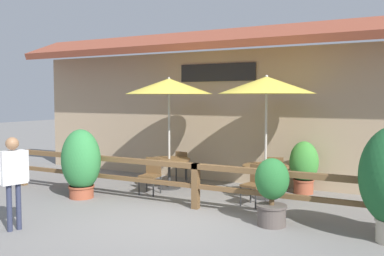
# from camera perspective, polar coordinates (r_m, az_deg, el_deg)

# --- Properties ---
(ground_plane) EXTENTS (60.00, 60.00, 0.00)m
(ground_plane) POSITION_cam_1_polar(r_m,az_deg,el_deg) (8.19, -2.98, -12.34)
(ground_plane) COLOR slate
(building_facade) EXTENTS (14.28, 1.49, 4.23)m
(building_facade) POSITION_cam_1_polar(r_m,az_deg,el_deg) (11.57, 7.48, 3.30)
(building_facade) COLOR tan
(building_facade) RESTS_ON ground
(patio_railing) EXTENTS (10.40, 0.14, 0.95)m
(patio_railing) POSITION_cam_1_polar(r_m,az_deg,el_deg) (8.92, 0.49, -6.38)
(patio_railing) COLOR brown
(patio_railing) RESTS_ON ground
(patio_umbrella_near) EXTENTS (2.21, 2.21, 2.83)m
(patio_umbrella_near) POSITION_cam_1_polar(r_m,az_deg,el_deg) (10.83, -3.09, 5.54)
(patio_umbrella_near) COLOR #B7B2A8
(patio_umbrella_near) RESTS_ON ground
(dining_table_near) EXTENTS (1.06, 1.06, 0.76)m
(dining_table_near) POSITION_cam_1_polar(r_m,az_deg,el_deg) (10.96, -3.05, -4.87)
(dining_table_near) COLOR brown
(dining_table_near) RESTS_ON ground
(chair_near_streetside) EXTENTS (0.46, 0.46, 0.87)m
(chair_near_streetside) POSITION_cam_1_polar(r_m,az_deg,el_deg) (10.39, -5.48, -6.07)
(chair_near_streetside) COLOR brown
(chair_near_streetside) RESTS_ON ground
(chair_near_wallside) EXTENTS (0.51, 0.51, 0.87)m
(chair_near_wallside) POSITION_cam_1_polar(r_m,az_deg,el_deg) (11.61, -1.02, -4.97)
(chair_near_wallside) COLOR brown
(chair_near_wallside) RESTS_ON ground
(patio_umbrella_middle) EXTENTS (2.21, 2.21, 2.83)m
(patio_umbrella_middle) POSITION_cam_1_polar(r_m,az_deg,el_deg) (9.90, 9.91, 5.63)
(patio_umbrella_middle) COLOR #B7B2A8
(patio_umbrella_middle) RESTS_ON ground
(dining_table_middle) EXTENTS (1.06, 1.06, 0.76)m
(dining_table_middle) POSITION_cam_1_polar(r_m,az_deg,el_deg) (10.04, 9.77, -5.75)
(dining_table_middle) COLOR brown
(dining_table_middle) RESTS_ON ground
(chair_middle_streetside) EXTENTS (0.51, 0.51, 0.87)m
(chair_middle_streetside) POSITION_cam_1_polar(r_m,az_deg,el_deg) (9.34, 8.39, -7.24)
(chair_middle_streetside) COLOR brown
(chair_middle_streetside) RESTS_ON ground
(chair_middle_wallside) EXTENTS (0.51, 0.51, 0.87)m
(chair_middle_wallside) POSITION_cam_1_polar(r_m,az_deg,el_deg) (10.78, 11.03, -5.75)
(chair_middle_wallside) COLOR brown
(chair_middle_wallside) RESTS_ON ground
(potted_plant_broad_leaf) EXTENTS (0.62, 0.56, 1.23)m
(potted_plant_broad_leaf) POSITION_cam_1_polar(r_m,az_deg,el_deg) (7.90, 10.60, -8.09)
(potted_plant_broad_leaf) COLOR #564C47
(potted_plant_broad_leaf) RESTS_ON ground
(potted_plant_corner_fern) EXTENTS (0.94, 0.84, 1.59)m
(potted_plant_corner_fern) POSITION_cam_1_polar(r_m,az_deg,el_deg) (10.19, -14.58, -4.46)
(potted_plant_corner_fern) COLOR #9E4C33
(potted_plant_corner_fern) RESTS_ON ground
(potted_plant_entrance_palm) EXTENTS (0.69, 0.62, 1.27)m
(potted_plant_entrance_palm) POSITION_cam_1_polar(r_m,az_deg,el_deg) (10.69, 14.69, -4.90)
(potted_plant_entrance_palm) COLOR #9E4C33
(potted_plant_entrance_palm) RESTS_ON ground
(pedestrian) EXTENTS (0.31, 0.56, 1.64)m
(pedestrian) POSITION_cam_1_polar(r_m,az_deg,el_deg) (8.05, -22.77, -5.28)
(pedestrian) COLOR #2D334C
(pedestrian) RESTS_ON ground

